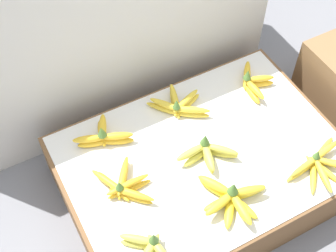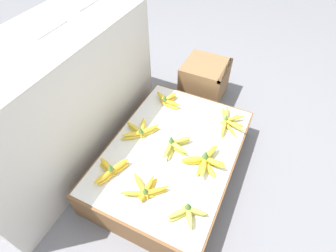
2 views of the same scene
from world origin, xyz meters
name	(u,v)px [view 2 (image 2 of 2)]	position (x,y,z in m)	size (l,w,h in m)	color
ground_plane	(172,169)	(0.00, 0.00, 0.00)	(10.00, 10.00, 0.00)	slate
display_platform	(172,159)	(0.00, 0.00, 0.10)	(0.99, 0.70, 0.20)	brown
back_vendor_table	(57,103)	(-0.12, 0.67, 0.39)	(1.32, 0.50, 0.77)	beige
wooden_crate	(204,80)	(0.75, 0.07, 0.15)	(0.31, 0.32, 0.29)	olive
banana_bunch_front_left	(187,213)	(-0.33, -0.23, 0.23)	(0.13, 0.17, 0.09)	gold
banana_bunch_front_midleft	(205,161)	(-0.02, -0.20, 0.23)	(0.25, 0.24, 0.11)	yellow
banana_bunch_front_midright	(229,122)	(0.32, -0.23, 0.22)	(0.26, 0.20, 0.08)	gold
banana_bunch_middle_left	(145,190)	(-0.31, 0.01, 0.23)	(0.17, 0.21, 0.08)	gold
banana_bunch_middle_midleft	(175,146)	(0.00, -0.01, 0.23)	(0.22, 0.14, 0.10)	gold
banana_bunch_back_left	(111,170)	(-0.29, 0.22, 0.23)	(0.21, 0.16, 0.10)	gold
banana_bunch_back_midleft	(140,131)	(0.02, 0.22, 0.23)	(0.21, 0.20, 0.09)	gold
banana_bunch_back_midright	(168,100)	(0.33, 0.19, 0.23)	(0.13, 0.20, 0.09)	gold
foam_tray_white	(36,24)	(0.00, 0.75, 0.78)	(0.21, 0.21, 0.02)	white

